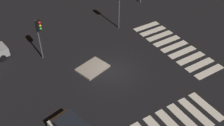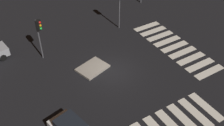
# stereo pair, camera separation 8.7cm
# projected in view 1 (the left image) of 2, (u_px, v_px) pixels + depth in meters

# --- Properties ---
(ground_plane) EXTENTS (80.00, 80.00, 0.00)m
(ground_plane) POSITION_uv_depth(u_px,v_px,m) (112.00, 72.00, 23.98)
(ground_plane) COLOR black
(traffic_island) EXTENTS (3.06, 2.61, 0.18)m
(traffic_island) POSITION_uv_depth(u_px,v_px,m) (93.00, 68.00, 24.24)
(traffic_island) COLOR gray
(traffic_island) RESTS_ON ground
(traffic_light_west) EXTENTS (0.54, 0.53, 4.10)m
(traffic_light_west) POSITION_uv_depth(u_px,v_px,m) (39.00, 30.00, 23.59)
(traffic_light_west) COLOR #47474C
(traffic_light_west) RESTS_ON ground
(crosswalk_side) EXTENTS (3.20, 9.90, 0.02)m
(crosswalk_side) POSITION_uv_depth(u_px,v_px,m) (174.00, 46.00, 27.02)
(crosswalk_side) COLOR silver
(crosswalk_side) RESTS_ON ground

